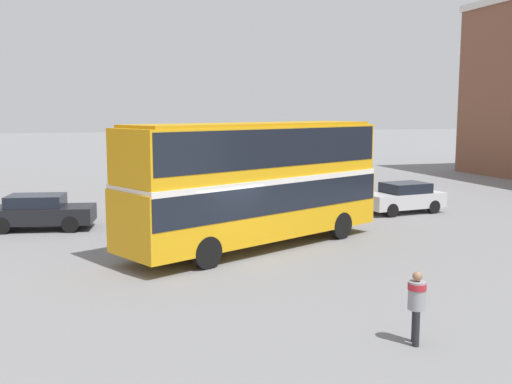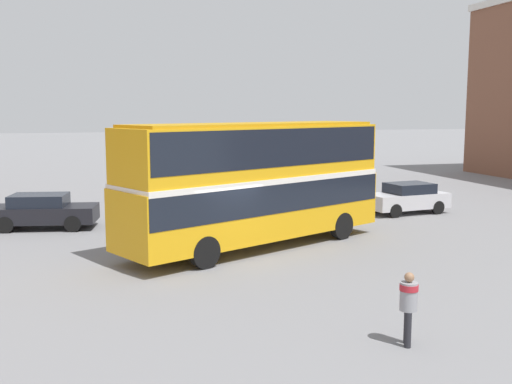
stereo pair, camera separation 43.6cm
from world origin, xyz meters
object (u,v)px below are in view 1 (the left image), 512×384
Objects in this scene: double_decker_bus at (256,177)px; pedestrian_foreground at (417,300)px; parked_car_side_street at (40,212)px; parked_car_kerb_near at (403,197)px; parked_car_kerb_far at (301,182)px.

double_decker_bus is 6.70× the size of pedestrian_foreground.
pedestrian_foreground is at bearing -51.42° from parked_car_side_street.
double_decker_bus is 10.40m from parked_car_kerb_near.
pedestrian_foreground reaches higher than parked_car_kerb_near.
pedestrian_foreground reaches higher than parked_car_kerb_far.
parked_car_kerb_near is 7.55m from parked_car_kerb_far.
double_decker_bus reaches higher than parked_car_kerb_far.
parked_car_kerb_near is 0.92× the size of parked_car_side_street.
parked_car_kerb_far is at bearing -78.89° from pedestrian_foreground.
parked_car_kerb_far is (6.36, 12.11, -1.83)m from double_decker_bus.
parked_car_side_street is at bearing -9.82° from parked_car_kerb_near.
parked_car_kerb_near is at bearing 3.36° from double_decker_bus.
pedestrian_foreground is at bearing 79.56° from parked_car_kerb_far.
pedestrian_foreground is 0.38× the size of parked_car_kerb_near.
parked_car_kerb_far is (5.73, 21.80, -0.22)m from pedestrian_foreground.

